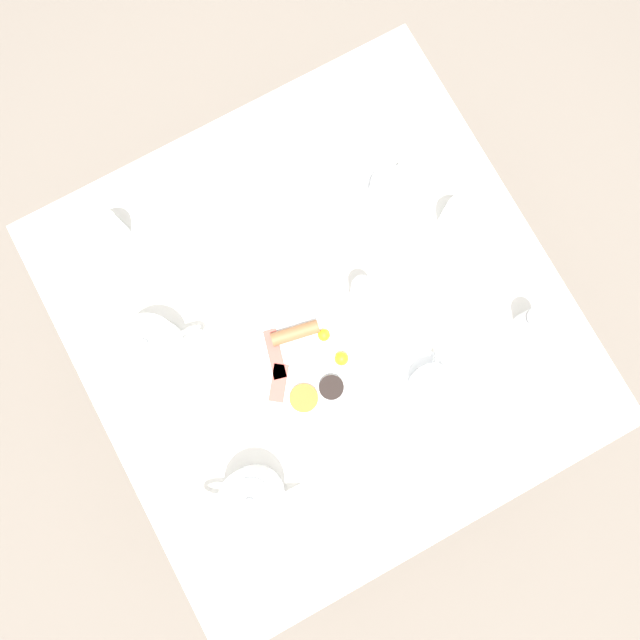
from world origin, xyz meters
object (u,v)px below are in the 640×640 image
object	(u,v)px
napkin_folded	(302,178)
teapot_far	(252,498)
pepper_grinder	(533,319)
knife_by_plate	(391,491)
teapot_near	(152,346)
breakfast_plate	(308,363)
fork_by_plate	(195,219)
teacup_with_saucer_left	(431,385)
teacup_with_saucer_right	(389,190)
salt_grinder	(361,289)
water_glass_short	(110,230)
water_glass_tall	(456,217)

from	to	relation	value
napkin_folded	teapot_far	bearing A→B (deg)	143.38
teapot_far	pepper_grinder	distance (m)	0.69
teapot_far	knife_by_plate	size ratio (longest dim) A/B	1.18
teapot_near	breakfast_plate	bearing A→B (deg)	155.26
fork_by_plate	pepper_grinder	bearing A→B (deg)	-136.57
fork_by_plate	knife_by_plate	xyz separation A→B (m)	(-0.72, -0.09, 0.00)
teacup_with_saucer_left	teacup_with_saucer_right	xyz separation A→B (m)	(0.41, -0.13, 0.00)
pepper_grinder	fork_by_plate	world-z (taller)	pepper_grinder
teacup_with_saucer_left	fork_by_plate	world-z (taller)	teacup_with_saucer_left
breakfast_plate	teacup_with_saucer_right	bearing A→B (deg)	-53.80
teapot_near	fork_by_plate	bearing A→B (deg)	-122.70
teapot_far	salt_grinder	xyz separation A→B (m)	(0.27, -0.40, 0.01)
pepper_grinder	fork_by_plate	size ratio (longest dim) A/B	0.82
water_glass_short	breakfast_plate	bearing A→B (deg)	-152.14
teapot_far	knife_by_plate	world-z (taller)	teapot_far
water_glass_tall	water_glass_short	bearing A→B (deg)	63.70
breakfast_plate	teapot_far	xyz separation A→B (m)	(-0.19, 0.23, 0.04)
water_glass_short	fork_by_plate	size ratio (longest dim) A/B	0.69
teacup_with_saucer_right	salt_grinder	world-z (taller)	salt_grinder
teapot_far	water_glass_short	world-z (taller)	teapot_far
teapot_near	napkin_folded	xyz separation A→B (m)	(0.19, -0.46, -0.05)
breakfast_plate	water_glass_short	bearing A→B (deg)	27.86
teacup_with_saucer_left	water_glass_tall	world-z (taller)	water_glass_tall
teapot_near	pepper_grinder	distance (m)	0.80
pepper_grinder	knife_by_plate	size ratio (longest dim) A/B	0.74
teacup_with_saucer_left	knife_by_plate	size ratio (longest dim) A/B	0.89
teacup_with_saucer_right	water_glass_tall	bearing A→B (deg)	-144.40
teapot_near	pepper_grinder	world-z (taller)	teapot_near
teacup_with_saucer_left	water_glass_tall	size ratio (longest dim) A/B	1.43
teapot_near	pepper_grinder	size ratio (longest dim) A/B	1.75
teapot_near	water_glass_short	xyz separation A→B (m)	(0.27, -0.03, -0.00)
breakfast_plate	pepper_grinder	size ratio (longest dim) A/B	2.23
teapot_far	breakfast_plate	bearing A→B (deg)	69.06
teapot_near	knife_by_plate	xyz separation A→B (m)	(-0.50, -0.29, -0.05)
teapot_far	fork_by_plate	world-z (taller)	teapot_far
water_glass_tall	knife_by_plate	distance (m)	0.60
teacup_with_saucer_right	napkin_folded	bearing A→B (deg)	50.66
salt_grinder	knife_by_plate	xyz separation A→B (m)	(-0.40, 0.15, -0.06)
teapot_near	teacup_with_saucer_right	distance (m)	0.61
teacup_with_saucer_left	water_glass_short	size ratio (longest dim) A/B	1.43
teapot_near	salt_grinder	distance (m)	0.45
breakfast_plate	teacup_with_saucer_left	world-z (taller)	teacup_with_saucer_left
teapot_far	salt_grinder	bearing A→B (deg)	63.25
teapot_far	pepper_grinder	bearing A→B (deg)	32.99
breakfast_plate	fork_by_plate	distance (m)	0.41
water_glass_short	knife_by_plate	distance (m)	0.82
water_glass_short	fork_by_plate	bearing A→B (deg)	-105.40
teacup_with_saucer_right	fork_by_plate	xyz separation A→B (m)	(0.16, 0.41, -0.03)
fork_by_plate	knife_by_plate	bearing A→B (deg)	-172.57
breakfast_plate	knife_by_plate	bearing A→B (deg)	-175.47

